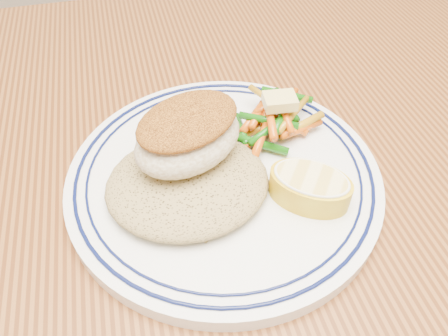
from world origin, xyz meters
TOP-DOWN VIEW (x-y plane):
  - dining_table at (0.00, 0.00)m, footprint 1.50×0.90m
  - plate at (-0.02, 0.04)m, footprint 0.28×0.28m
  - rice_pilaf at (-0.06, 0.02)m, footprint 0.14×0.12m
  - fish_fillet at (-0.05, 0.04)m, footprint 0.12×0.11m
  - vegetable_pile at (0.04, 0.08)m, footprint 0.11×0.09m
  - butter_pat at (0.04, 0.08)m, footprint 0.03×0.03m
  - lemon_wedge at (0.04, -0.01)m, footprint 0.09×0.09m

SIDE VIEW (x-z plane):
  - dining_table at x=0.00m, z-range 0.28..1.03m
  - plate at x=-0.02m, z-range 0.75..0.77m
  - rice_pilaf at x=-0.06m, z-range 0.77..0.79m
  - vegetable_pile at x=0.04m, z-range 0.76..0.79m
  - lemon_wedge at x=0.04m, z-range 0.77..0.79m
  - butter_pat at x=0.04m, z-range 0.79..0.80m
  - fish_fillet at x=-0.05m, z-range 0.79..0.83m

